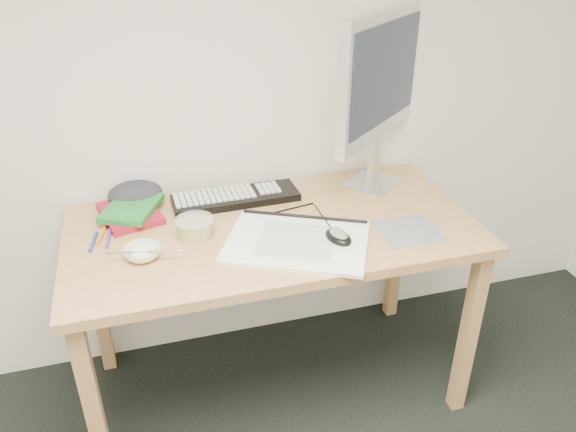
{
  "coord_description": "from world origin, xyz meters",
  "views": [
    {
      "loc": [
        -0.33,
        -0.2,
        1.72
      ],
      "look_at": [
        0.11,
        1.35,
        0.83
      ],
      "focal_mm": 35.0,
      "sensor_mm": 36.0,
      "label": 1
    }
  ],
  "objects_px": {
    "keyboard": "(236,198)",
    "rice_bowl": "(143,253)",
    "desk": "(273,246)",
    "monitor": "(380,81)",
    "sketchpad": "(297,242)"
  },
  "relations": [
    {
      "from": "keyboard",
      "to": "rice_bowl",
      "type": "bearing_deg",
      "value": -141.77
    },
    {
      "from": "desk",
      "to": "rice_bowl",
      "type": "height_order",
      "value": "rice_bowl"
    },
    {
      "from": "monitor",
      "to": "desk",
      "type": "bearing_deg",
      "value": 164.43
    },
    {
      "from": "desk",
      "to": "monitor",
      "type": "distance_m",
      "value": 0.71
    },
    {
      "from": "sketchpad",
      "to": "rice_bowl",
      "type": "bearing_deg",
      "value": -159.74
    },
    {
      "from": "sketchpad",
      "to": "rice_bowl",
      "type": "xyz_separation_m",
      "value": [
        -0.49,
        0.05,
        0.01
      ]
    },
    {
      "from": "desk",
      "to": "sketchpad",
      "type": "xyz_separation_m",
      "value": [
        0.05,
        -0.14,
        0.09
      ]
    },
    {
      "from": "monitor",
      "to": "keyboard",
      "type": "bearing_deg",
      "value": 139.16
    },
    {
      "from": "desk",
      "to": "monitor",
      "type": "bearing_deg",
      "value": 24.64
    },
    {
      "from": "desk",
      "to": "rice_bowl",
      "type": "distance_m",
      "value": 0.46
    },
    {
      "from": "desk",
      "to": "sketchpad",
      "type": "relative_size",
      "value": 3.08
    },
    {
      "from": "sketchpad",
      "to": "monitor",
      "type": "distance_m",
      "value": 0.68
    },
    {
      "from": "sketchpad",
      "to": "rice_bowl",
      "type": "height_order",
      "value": "rice_bowl"
    },
    {
      "from": "desk",
      "to": "rice_bowl",
      "type": "relative_size",
      "value": 11.91
    },
    {
      "from": "sketchpad",
      "to": "keyboard",
      "type": "xyz_separation_m",
      "value": [
        -0.13,
        0.35,
        0.01
      ]
    }
  ]
}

